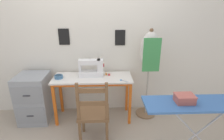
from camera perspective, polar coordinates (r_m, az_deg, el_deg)
ground_plane at (r=2.86m, az=-6.13°, el=-17.59°), size 14.00×14.00×0.00m
wall_back at (r=2.83m, az=-6.41°, el=10.44°), size 10.00×0.06×2.55m
sewing_table at (r=2.73m, az=-6.32°, el=-4.28°), size 1.21×0.46×0.72m
sewing_machine at (r=2.71m, az=-6.40°, el=0.54°), size 0.39×0.16×0.29m
fabric_bowl at (r=2.75m, az=-17.01°, el=-2.10°), size 0.12×0.12×0.05m
scissors at (r=2.56m, az=3.53°, el=-3.48°), size 0.13×0.11×0.01m
thread_spool_near_machine at (r=2.76m, az=-1.91°, el=-1.31°), size 0.04×0.04×0.04m
thread_spool_mid_table at (r=2.74m, az=-0.95°, el=-1.41°), size 0.04×0.04×0.04m
wooden_chair at (r=2.35m, az=-6.02°, el=-13.93°), size 0.40×0.38×0.92m
filing_cabinet at (r=3.05m, az=-23.92°, el=-8.33°), size 0.46×0.49×0.77m
dress_form at (r=2.72m, az=12.16°, el=4.24°), size 0.32×0.32×1.45m
ironing_board at (r=2.08m, az=27.14°, el=-10.42°), size 1.21×0.34×0.81m
storage_box at (r=1.96m, az=22.60°, el=-8.60°), size 0.20×0.15×0.09m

